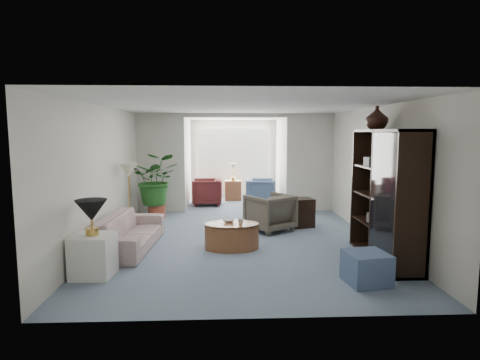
{
  "coord_description": "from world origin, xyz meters",
  "views": [
    {
      "loc": [
        -0.34,
        -7.17,
        2.03
      ],
      "look_at": [
        0.0,
        0.6,
        1.1
      ],
      "focal_mm": 30.0,
      "sensor_mm": 36.0,
      "label": 1
    }
  ],
  "objects_px": {
    "floor_lamp": "(128,170)",
    "entertainment_cabinet": "(386,196)",
    "ottoman": "(366,268)",
    "side_table_dark": "(300,213)",
    "cabinet_urn": "(377,118)",
    "coffee_bowl": "(229,221)",
    "coffee_cup": "(241,222)",
    "coffee_table": "(232,236)",
    "sofa": "(130,232)",
    "sunroom_chair_maroon": "(207,192)",
    "table_lamp": "(91,210)",
    "framed_picture": "(379,151)",
    "plant_pot": "(157,211)",
    "wingback_chair": "(270,212)",
    "sunroom_table": "(233,190)",
    "sunroom_chair_blue": "(260,192)",
    "end_table": "(93,255)"
  },
  "relations": [
    {
      "from": "floor_lamp",
      "to": "entertainment_cabinet",
      "type": "xyz_separation_m",
      "value": [
        4.5,
        -2.15,
        -0.21
      ]
    },
    {
      "from": "ottoman",
      "to": "floor_lamp",
      "type": "bearing_deg",
      "value": 140.87
    },
    {
      "from": "side_table_dark",
      "to": "cabinet_urn",
      "type": "xyz_separation_m",
      "value": [
        0.9,
        -1.79,
        1.96
      ]
    },
    {
      "from": "coffee_bowl",
      "to": "coffee_cup",
      "type": "relative_size",
      "value": 2.06
    },
    {
      "from": "coffee_table",
      "to": "coffee_bowl",
      "type": "distance_m",
      "value": 0.27
    },
    {
      "from": "floor_lamp",
      "to": "coffee_cup",
      "type": "height_order",
      "value": "floor_lamp"
    },
    {
      "from": "floor_lamp",
      "to": "entertainment_cabinet",
      "type": "distance_m",
      "value": 4.99
    },
    {
      "from": "sofa",
      "to": "sunroom_chair_maroon",
      "type": "height_order",
      "value": "sunroom_chair_maroon"
    },
    {
      "from": "table_lamp",
      "to": "entertainment_cabinet",
      "type": "distance_m",
      "value": 4.44
    },
    {
      "from": "side_table_dark",
      "to": "framed_picture",
      "type": "bearing_deg",
      "value": -50.11
    },
    {
      "from": "coffee_table",
      "to": "plant_pot",
      "type": "bearing_deg",
      "value": 123.56
    },
    {
      "from": "wingback_chair",
      "to": "plant_pot",
      "type": "relative_size",
      "value": 2.1
    },
    {
      "from": "floor_lamp",
      "to": "sunroom_table",
      "type": "bearing_deg",
      "value": 58.0
    },
    {
      "from": "side_table_dark",
      "to": "sunroom_chair_blue",
      "type": "distance_m",
      "value": 2.78
    },
    {
      "from": "floor_lamp",
      "to": "framed_picture",
      "type": "bearing_deg",
      "value": -14.36
    },
    {
      "from": "coffee_table",
      "to": "coffee_bowl",
      "type": "height_order",
      "value": "coffee_bowl"
    },
    {
      "from": "side_table_dark",
      "to": "sunroom_chair_maroon",
      "type": "bearing_deg",
      "value": 127.92
    },
    {
      "from": "end_table",
      "to": "cabinet_urn",
      "type": "height_order",
      "value": "cabinet_urn"
    },
    {
      "from": "framed_picture",
      "to": "sunroom_chair_maroon",
      "type": "bearing_deg",
      "value": 128.58
    },
    {
      "from": "end_table",
      "to": "cabinet_urn",
      "type": "distance_m",
      "value": 4.94
    },
    {
      "from": "ottoman",
      "to": "side_table_dark",
      "type": "bearing_deg",
      "value": 94.49
    },
    {
      "from": "end_table",
      "to": "sunroom_chair_blue",
      "type": "relative_size",
      "value": 0.74
    },
    {
      "from": "sofa",
      "to": "sunroom_chair_maroon",
      "type": "bearing_deg",
      "value": -12.43
    },
    {
      "from": "coffee_cup",
      "to": "sunroom_chair_blue",
      "type": "xyz_separation_m",
      "value": [
        0.76,
        4.38,
        -0.13
      ]
    },
    {
      "from": "plant_pot",
      "to": "sunroom_chair_blue",
      "type": "height_order",
      "value": "sunroom_chair_blue"
    },
    {
      "from": "cabinet_urn",
      "to": "sunroom_table",
      "type": "relative_size",
      "value": 0.65
    },
    {
      "from": "coffee_bowl",
      "to": "side_table_dark",
      "type": "relative_size",
      "value": 0.34
    },
    {
      "from": "side_table_dark",
      "to": "sunroom_chair_blue",
      "type": "height_order",
      "value": "sunroom_chair_blue"
    },
    {
      "from": "end_table",
      "to": "entertainment_cabinet",
      "type": "xyz_separation_m",
      "value": [
        4.4,
        0.55,
        0.74
      ]
    },
    {
      "from": "end_table",
      "to": "side_table_dark",
      "type": "xyz_separation_m",
      "value": [
        3.51,
        2.84,
        0.01
      ]
    },
    {
      "from": "wingback_chair",
      "to": "cabinet_urn",
      "type": "height_order",
      "value": "cabinet_urn"
    },
    {
      "from": "table_lamp",
      "to": "side_table_dark",
      "type": "bearing_deg",
      "value": 38.98
    },
    {
      "from": "framed_picture",
      "to": "coffee_bowl",
      "type": "bearing_deg",
      "value": -177.31
    },
    {
      "from": "plant_pot",
      "to": "coffee_table",
      "type": "bearing_deg",
      "value": -56.44
    },
    {
      "from": "sofa",
      "to": "cabinet_urn",
      "type": "relative_size",
      "value": 5.3
    },
    {
      "from": "wingback_chair",
      "to": "ottoman",
      "type": "xyz_separation_m",
      "value": [
        0.96,
        -2.98,
        -0.17
      ]
    },
    {
      "from": "side_table_dark",
      "to": "end_table",
      "type": "bearing_deg",
      "value": -141.02
    },
    {
      "from": "coffee_bowl",
      "to": "sunroom_chair_maroon",
      "type": "bearing_deg",
      "value": 97.38
    },
    {
      "from": "end_table",
      "to": "coffee_cup",
      "type": "relative_size",
      "value": 5.85
    },
    {
      "from": "coffee_table",
      "to": "sunroom_chair_maroon",
      "type": "height_order",
      "value": "sunroom_chair_maroon"
    },
    {
      "from": "ottoman",
      "to": "framed_picture",
      "type": "bearing_deg",
      "value": 65.79
    },
    {
      "from": "framed_picture",
      "to": "wingback_chair",
      "type": "xyz_separation_m",
      "value": [
        -1.83,
        1.05,
        -1.32
      ]
    },
    {
      "from": "sunroom_chair_blue",
      "to": "wingback_chair",
      "type": "bearing_deg",
      "value": 179.31
    },
    {
      "from": "coffee_bowl",
      "to": "plant_pot",
      "type": "bearing_deg",
      "value": 123.82
    },
    {
      "from": "side_table_dark",
      "to": "sunroom_table",
      "type": "bearing_deg",
      "value": 111.46
    },
    {
      "from": "sunroom_chair_blue",
      "to": "coffee_table",
      "type": "bearing_deg",
      "value": 169.06
    },
    {
      "from": "coffee_table",
      "to": "sunroom_chair_blue",
      "type": "distance_m",
      "value": 4.38
    },
    {
      "from": "end_table",
      "to": "floor_lamp",
      "type": "xyz_separation_m",
      "value": [
        -0.1,
        2.7,
        0.95
      ]
    },
    {
      "from": "coffee_cup",
      "to": "side_table_dark",
      "type": "relative_size",
      "value": 0.17
    },
    {
      "from": "framed_picture",
      "to": "entertainment_cabinet",
      "type": "relative_size",
      "value": 0.24
    }
  ]
}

